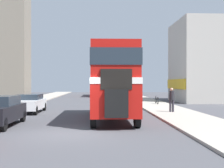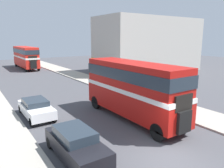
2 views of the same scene
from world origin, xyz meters
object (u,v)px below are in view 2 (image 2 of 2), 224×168
Objects in this scene: bicycle_on_pavement at (104,80)px; pedestrian_walking at (146,89)px; car_parked_mid at (76,144)px; double_decker_bus at (133,86)px; bus_distant at (26,56)px; car_parked_far at (36,108)px.

pedestrian_walking is at bearing -93.67° from bicycle_on_pavement.
car_parked_mid is 2.59× the size of pedestrian_walking.
pedestrian_walking is 0.98× the size of bicycle_on_pavement.
pedestrian_walking is at bearing 36.81° from double_decker_bus.
double_decker_bus is at bearing -143.19° from pedestrian_walking.
double_decker_bus is 6.72m from car_parked_mid.
bus_distant is at bearing 90.11° from double_decker_bus.
car_parked_far is (-5.91, 4.37, -1.81)m from double_decker_bus.
bicycle_on_pavement is (10.87, 14.78, -0.31)m from car_parked_mid.
car_parked_far is at bearing -144.96° from bicycle_on_pavement.
bus_distant is 6.45× the size of pedestrian_walking.
double_decker_bus reaches higher than pedestrian_walking.
car_parked_far is at bearing 143.56° from double_decker_bus.
car_parked_far is 13.33m from bicycle_on_pavement.
bus_distant is 30.11m from pedestrian_walking.
pedestrian_walking reaches higher than bicycle_on_pavement.
car_parked_far reaches higher than bicycle_on_pavement.
bicycle_on_pavement is (10.91, 7.65, -0.24)m from car_parked_far.
bus_distant is 2.49× the size of car_parked_mid.
car_parked_mid is at bearing -99.20° from bus_distant.
car_parked_mid is 11.97m from pedestrian_walking.
car_parked_far is 2.47× the size of bicycle_on_pavement.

